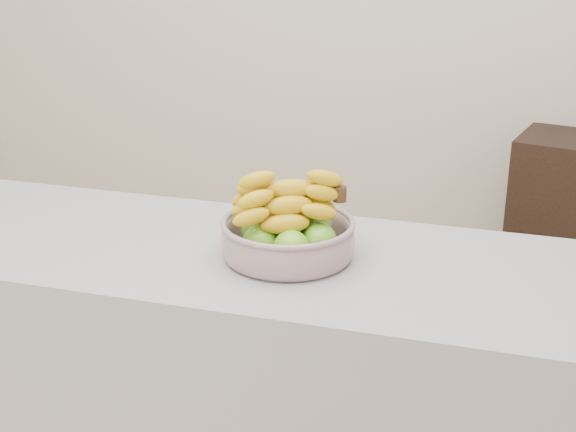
# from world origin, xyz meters

# --- Properties ---
(counter) EXTENTS (2.00, 0.60, 0.90)m
(counter) POSITION_xyz_m (0.00, 0.14, 0.45)
(counter) COLOR #9D9DA5
(counter) RESTS_ON ground
(cabinet) EXTENTS (0.52, 0.45, 0.81)m
(cabinet) POSITION_xyz_m (0.84, 1.78, 0.40)
(cabinet) COLOR black
(cabinet) RESTS_ON ground
(fruit_bowl) EXTENTS (0.31, 0.31, 0.19)m
(fruit_bowl) POSITION_xyz_m (0.13, 0.14, 0.96)
(fruit_bowl) COLOR #A3B6C4
(fruit_bowl) RESTS_ON counter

